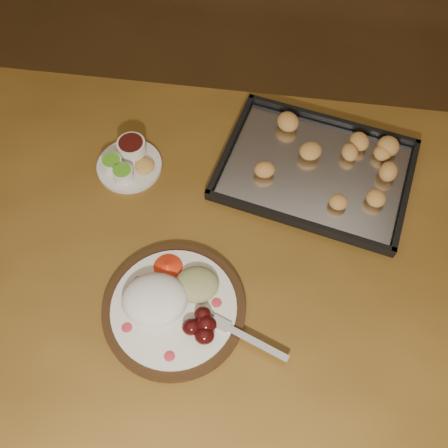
{
  "coord_description": "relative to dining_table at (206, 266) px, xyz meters",
  "views": [
    {
      "loc": [
        0.23,
        -0.55,
        1.68
      ],
      "look_at": [
        0.23,
        -0.03,
        0.77
      ],
      "focal_mm": 40.0,
      "sensor_mm": 36.0,
      "label": 1
    }
  ],
  "objects": [
    {
      "name": "ground",
      "position": [
        -0.19,
        0.07,
        -0.65
      ],
      "size": [
        4.0,
        4.0,
        0.0
      ],
      "primitive_type": "plane",
      "color": "brown",
      "rests_on": "ground"
    },
    {
      "name": "dining_table",
      "position": [
        0.0,
        0.0,
        0.0
      ],
      "size": [
        1.61,
        1.1,
        0.75
      ],
      "rotation": [
        0.0,
        0.0,
        -0.14
      ],
      "color": "brown",
      "rests_on": "ground"
    },
    {
      "name": "dinner_plate",
      "position": [
        -0.06,
        -0.13,
        0.12
      ],
      "size": [
        0.36,
        0.28,
        0.06
      ],
      "rotation": [
        0.0,
        0.0,
        -0.42
      ],
      "color": "black",
      "rests_on": "dining_table"
    },
    {
      "name": "condiment_saucer",
      "position": [
        -0.17,
        0.21,
        0.12
      ],
      "size": [
        0.15,
        0.15,
        0.05
      ],
      "rotation": [
        0.0,
        0.0,
        -0.48
      ],
      "color": "silver",
      "rests_on": "dining_table"
    },
    {
      "name": "baking_tray",
      "position": [
        0.25,
        0.19,
        0.11
      ],
      "size": [
        0.5,
        0.43,
        0.04
      ],
      "rotation": [
        0.0,
        0.0,
        -0.36
      ],
      "color": "black",
      "rests_on": "dining_table"
    }
  ]
}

